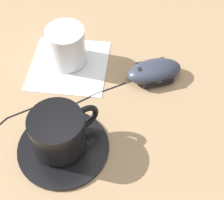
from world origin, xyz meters
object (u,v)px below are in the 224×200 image
at_px(computer_mouse, 154,71).
at_px(drinking_glass, 66,46).
at_px(coffee_cup, 60,132).
at_px(saucer, 63,147).

xyz_separation_m(computer_mouse, drinking_glass, (-0.04, 0.17, 0.02)).
bearing_deg(coffee_cup, drinking_glass, 29.59).
height_order(coffee_cup, computer_mouse, coffee_cup).
height_order(saucer, coffee_cup, coffee_cup).
height_order(coffee_cup, drinking_glass, drinking_glass).
relative_size(saucer, drinking_glass, 1.98).
xyz_separation_m(coffee_cup, computer_mouse, (0.22, -0.07, -0.03)).
bearing_deg(saucer, coffee_cup, 47.74).
xyz_separation_m(coffee_cup, drinking_glass, (0.17, 0.10, -0.00)).
xyz_separation_m(saucer, computer_mouse, (0.22, -0.07, 0.01)).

